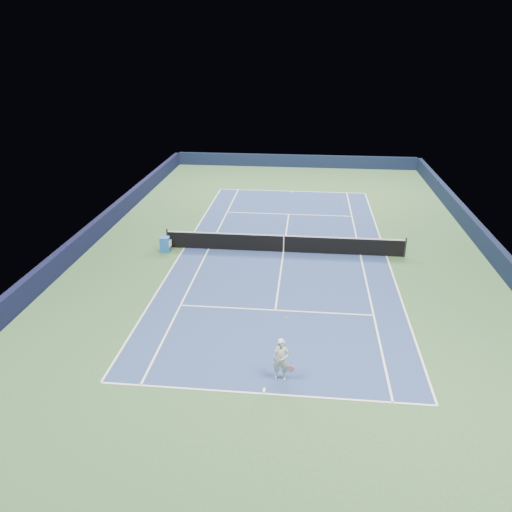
# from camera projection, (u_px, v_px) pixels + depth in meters

# --- Properties ---
(ground) EXTENTS (40.00, 40.00, 0.00)m
(ground) POSITION_uv_depth(u_px,v_px,m) (283.00, 252.00, 27.02)
(ground) COLOR #32552E
(ground) RESTS_ON ground
(wall_far) EXTENTS (22.00, 0.35, 1.10)m
(wall_far) POSITION_uv_depth(u_px,v_px,m) (295.00, 161.00, 44.89)
(wall_far) COLOR #101932
(wall_far) RESTS_ON ground
(wall_right) EXTENTS (0.35, 40.00, 1.10)m
(wall_right) POSITION_uv_depth(u_px,v_px,m) (493.00, 251.00, 25.77)
(wall_right) COLOR #111933
(wall_right) RESTS_ON ground
(wall_left) EXTENTS (0.35, 40.00, 1.10)m
(wall_left) POSITION_uv_depth(u_px,v_px,m) (90.00, 235.00, 27.84)
(wall_left) COLOR black
(wall_left) RESTS_ON ground
(court_surface) EXTENTS (10.97, 23.77, 0.01)m
(court_surface) POSITION_uv_depth(u_px,v_px,m) (283.00, 252.00, 27.02)
(court_surface) COLOR navy
(court_surface) RESTS_ON ground
(baseline_far) EXTENTS (10.97, 0.08, 0.00)m
(baseline_far) POSITION_uv_depth(u_px,v_px,m) (292.00, 191.00, 37.86)
(baseline_far) COLOR white
(baseline_far) RESTS_ON ground
(baseline_near) EXTENTS (10.97, 0.08, 0.00)m
(baseline_near) POSITION_uv_depth(u_px,v_px,m) (264.00, 394.00, 16.18)
(baseline_near) COLOR white
(baseline_near) RESTS_ON ground
(sideline_doubles_right) EXTENTS (0.08, 23.77, 0.00)m
(sideline_doubles_right) POSITION_uv_depth(u_px,v_px,m) (386.00, 256.00, 26.49)
(sideline_doubles_right) COLOR white
(sideline_doubles_right) RESTS_ON ground
(sideline_doubles_left) EXTENTS (0.08, 23.77, 0.00)m
(sideline_doubles_left) POSITION_uv_depth(u_px,v_px,m) (184.00, 248.00, 27.55)
(sideline_doubles_left) COLOR white
(sideline_doubles_left) RESTS_ON ground
(sideline_singles_right) EXTENTS (0.08, 23.77, 0.00)m
(sideline_singles_right) POSITION_uv_depth(u_px,v_px,m) (360.00, 255.00, 26.62)
(sideline_singles_right) COLOR white
(sideline_singles_right) RESTS_ON ground
(sideline_singles_left) EXTENTS (0.08, 23.77, 0.00)m
(sideline_singles_left) POSITION_uv_depth(u_px,v_px,m) (209.00, 249.00, 27.41)
(sideline_singles_left) COLOR white
(sideline_singles_left) RESTS_ON ground
(service_line_far) EXTENTS (8.23, 0.08, 0.00)m
(service_line_far) POSITION_uv_depth(u_px,v_px,m) (289.00, 214.00, 32.86)
(service_line_far) COLOR white
(service_line_far) RESTS_ON ground
(service_line_near) EXTENTS (8.23, 0.08, 0.00)m
(service_line_near) POSITION_uv_depth(u_px,v_px,m) (275.00, 310.00, 21.18)
(service_line_near) COLOR white
(service_line_near) RESTS_ON ground
(center_service_line) EXTENTS (0.08, 12.80, 0.00)m
(center_service_line) POSITION_uv_depth(u_px,v_px,m) (283.00, 252.00, 27.02)
(center_service_line) COLOR white
(center_service_line) RESTS_ON ground
(center_mark_far) EXTENTS (0.08, 0.30, 0.00)m
(center_mark_far) POSITION_uv_depth(u_px,v_px,m) (292.00, 192.00, 37.73)
(center_mark_far) COLOR white
(center_mark_far) RESTS_ON ground
(center_mark_near) EXTENTS (0.08, 0.30, 0.00)m
(center_mark_near) POSITION_uv_depth(u_px,v_px,m) (264.00, 391.00, 16.31)
(center_mark_near) COLOR white
(center_mark_near) RESTS_ON ground
(tennis_net) EXTENTS (12.90, 0.10, 1.07)m
(tennis_net) POSITION_uv_depth(u_px,v_px,m) (284.00, 243.00, 26.82)
(tennis_net) COLOR black
(tennis_net) RESTS_ON ground
(sponsor_cube) EXTENTS (0.60, 0.51, 0.82)m
(sponsor_cube) POSITION_uv_depth(u_px,v_px,m) (165.00, 244.00, 26.95)
(sponsor_cube) COLOR #1D5DAE
(sponsor_cube) RESTS_ON ground
(tennis_player) EXTENTS (0.74, 1.22, 1.82)m
(tennis_player) POSITION_uv_depth(u_px,v_px,m) (281.00, 360.00, 16.60)
(tennis_player) COLOR silver
(tennis_player) RESTS_ON ground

